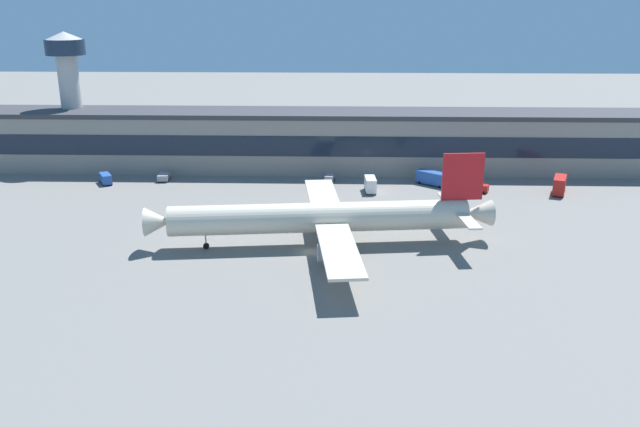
{
  "coord_description": "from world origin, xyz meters",
  "views": [
    {
      "loc": [
        5.33,
        -113.66,
        44.58
      ],
      "look_at": [
        1.6,
        7.39,
        5.0
      ],
      "focal_mm": 37.43,
      "sensor_mm": 36.0,
      "label": 1
    }
  ],
  "objects_px": {
    "catering_truck": "(559,185)",
    "control_tower": "(69,84)",
    "belt_loader": "(475,187)",
    "baggage_tug": "(330,178)",
    "airliner": "(324,217)",
    "crew_van": "(106,178)",
    "stair_truck": "(370,184)",
    "fuel_truck": "(432,178)",
    "pushback_tractor": "(164,177)"
  },
  "relations": [
    {
      "from": "pushback_tractor",
      "to": "belt_loader",
      "type": "bearing_deg",
      "value": -5.76
    },
    {
      "from": "stair_truck",
      "to": "crew_van",
      "type": "relative_size",
      "value": 1.1
    },
    {
      "from": "baggage_tug",
      "to": "pushback_tractor",
      "type": "bearing_deg",
      "value": 179.84
    },
    {
      "from": "belt_loader",
      "to": "pushback_tractor",
      "type": "bearing_deg",
      "value": 174.24
    },
    {
      "from": "belt_loader",
      "to": "crew_van",
      "type": "height_order",
      "value": "crew_van"
    },
    {
      "from": "control_tower",
      "to": "belt_loader",
      "type": "bearing_deg",
      "value": -12.7
    },
    {
      "from": "control_tower",
      "to": "belt_loader",
      "type": "distance_m",
      "value": 109.64
    },
    {
      "from": "pushback_tractor",
      "to": "catering_truck",
      "type": "height_order",
      "value": "catering_truck"
    },
    {
      "from": "pushback_tractor",
      "to": "fuel_truck",
      "type": "xyz_separation_m",
      "value": [
        67.44,
        -1.99,
        0.83
      ]
    },
    {
      "from": "stair_truck",
      "to": "baggage_tug",
      "type": "bearing_deg",
      "value": 139.18
    },
    {
      "from": "crew_van",
      "to": "fuel_truck",
      "type": "relative_size",
      "value": 0.68
    },
    {
      "from": "control_tower",
      "to": "fuel_truck",
      "type": "distance_m",
      "value": 99.19
    },
    {
      "from": "belt_loader",
      "to": "fuel_truck",
      "type": "distance_m",
      "value": 11.18
    },
    {
      "from": "baggage_tug",
      "to": "control_tower",
      "type": "bearing_deg",
      "value": 167.13
    },
    {
      "from": "crew_van",
      "to": "fuel_truck",
      "type": "height_order",
      "value": "fuel_truck"
    },
    {
      "from": "fuel_truck",
      "to": "airliner",
      "type": "bearing_deg",
      "value": -120.87
    },
    {
      "from": "catering_truck",
      "to": "fuel_truck",
      "type": "bearing_deg",
      "value": 166.14
    },
    {
      "from": "control_tower",
      "to": "pushback_tractor",
      "type": "xyz_separation_m",
      "value": [
        28.01,
        -15.89,
        -21.05
      ]
    },
    {
      "from": "baggage_tug",
      "to": "catering_truck",
      "type": "bearing_deg",
      "value": -9.42
    },
    {
      "from": "pushback_tractor",
      "to": "catering_truck",
      "type": "xyz_separation_m",
      "value": [
        96.39,
        -9.13,
        1.24
      ]
    },
    {
      "from": "airliner",
      "to": "belt_loader",
      "type": "relative_size",
      "value": 9.74
    },
    {
      "from": "control_tower",
      "to": "belt_loader",
      "type": "xyz_separation_m",
      "value": [
        104.99,
        -23.66,
        -20.94
      ]
    },
    {
      "from": "fuel_truck",
      "to": "pushback_tractor",
      "type": "bearing_deg",
      "value": 178.31
    },
    {
      "from": "belt_loader",
      "to": "fuel_truck",
      "type": "bearing_deg",
      "value": 148.77
    },
    {
      "from": "airliner",
      "to": "crew_van",
      "type": "height_order",
      "value": "airliner"
    },
    {
      "from": "catering_truck",
      "to": "fuel_truck",
      "type": "height_order",
      "value": "catering_truck"
    },
    {
      "from": "belt_loader",
      "to": "baggage_tug",
      "type": "distance_m",
      "value": 35.76
    },
    {
      "from": "fuel_truck",
      "to": "stair_truck",
      "type": "bearing_deg",
      "value": -156.89
    },
    {
      "from": "control_tower",
      "to": "stair_truck",
      "type": "bearing_deg",
      "value": -17.05
    },
    {
      "from": "control_tower",
      "to": "crew_van",
      "type": "relative_size",
      "value": 6.39
    },
    {
      "from": "catering_truck",
      "to": "control_tower",
      "type": "bearing_deg",
      "value": 168.63
    },
    {
      "from": "airliner",
      "to": "stair_truck",
      "type": "distance_m",
      "value": 37.79
    },
    {
      "from": "pushback_tractor",
      "to": "control_tower",
      "type": "bearing_deg",
      "value": 150.44
    },
    {
      "from": "catering_truck",
      "to": "crew_van",
      "type": "height_order",
      "value": "catering_truck"
    },
    {
      "from": "catering_truck",
      "to": "stair_truck",
      "type": "bearing_deg",
      "value": 179.34
    },
    {
      "from": "fuel_truck",
      "to": "baggage_tug",
      "type": "bearing_deg",
      "value": 175.79
    },
    {
      "from": "airliner",
      "to": "control_tower",
      "type": "xyz_separation_m",
      "value": [
        -69.81,
        60.75,
        16.58
      ]
    },
    {
      "from": "airliner",
      "to": "fuel_truck",
      "type": "distance_m",
      "value": 50.09
    },
    {
      "from": "airliner",
      "to": "belt_loader",
      "type": "bearing_deg",
      "value": 46.52
    },
    {
      "from": "stair_truck",
      "to": "belt_loader",
      "type": "bearing_deg",
      "value": 1.94
    },
    {
      "from": "pushback_tractor",
      "to": "stair_truck",
      "type": "relative_size",
      "value": 0.81
    },
    {
      "from": "airliner",
      "to": "catering_truck",
      "type": "relative_size",
      "value": 8.45
    },
    {
      "from": "belt_loader",
      "to": "catering_truck",
      "type": "height_order",
      "value": "catering_truck"
    },
    {
      "from": "pushback_tractor",
      "to": "fuel_truck",
      "type": "height_order",
      "value": "fuel_truck"
    },
    {
      "from": "airliner",
      "to": "pushback_tractor",
      "type": "height_order",
      "value": "airliner"
    },
    {
      "from": "pushback_tractor",
      "to": "baggage_tug",
      "type": "distance_m",
      "value": 42.05
    },
    {
      "from": "airliner",
      "to": "catering_truck",
      "type": "bearing_deg",
      "value": 33.21
    },
    {
      "from": "airliner",
      "to": "crew_van",
      "type": "bearing_deg",
      "value": 143.31
    },
    {
      "from": "control_tower",
      "to": "catering_truck",
      "type": "height_order",
      "value": "control_tower"
    },
    {
      "from": "belt_loader",
      "to": "baggage_tug",
      "type": "height_order",
      "value": "belt_loader"
    }
  ]
}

